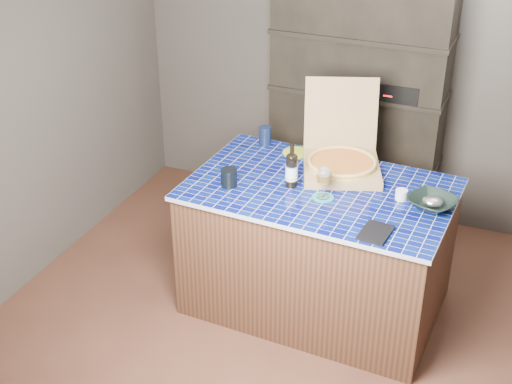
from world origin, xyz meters
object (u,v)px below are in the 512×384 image
at_px(pizza_box, 341,160).
at_px(wine_glass, 324,177).
at_px(dvd_case, 376,233).
at_px(kitchen_island, 318,247).
at_px(mead_bottle, 292,170).
at_px(bowl, 432,203).

bearing_deg(pizza_box, wine_glass, -109.29).
distance_m(pizza_box, dvd_case, 0.74).
bearing_deg(pizza_box, dvd_case, -79.09).
bearing_deg(wine_glass, kitchen_island, 114.21).
bearing_deg(wine_glass, dvd_case, -34.82).
bearing_deg(pizza_box, mead_bottle, -144.58).
distance_m(pizza_box, bowl, 0.65).
bearing_deg(dvd_case, kitchen_island, 144.16).
bearing_deg(kitchen_island, bowl, 3.58).
distance_m(pizza_box, mead_bottle, 0.37).
distance_m(dvd_case, bowl, 0.45).
bearing_deg(dvd_case, pizza_box, 126.60).
relative_size(pizza_box, mead_bottle, 2.46).
height_order(kitchen_island, wine_glass, wine_glass).
height_order(pizza_box, wine_glass, pizza_box).
distance_m(kitchen_island, dvd_case, 0.71).
relative_size(wine_glass, bowl, 0.75).
height_order(mead_bottle, dvd_case, mead_bottle).
distance_m(mead_bottle, wine_glass, 0.23).
xyz_separation_m(mead_bottle, wine_glass, (0.22, -0.06, 0.03)).
xyz_separation_m(kitchen_island, bowl, (0.65, 0.01, 0.45)).
bearing_deg(dvd_case, bowl, 66.28).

